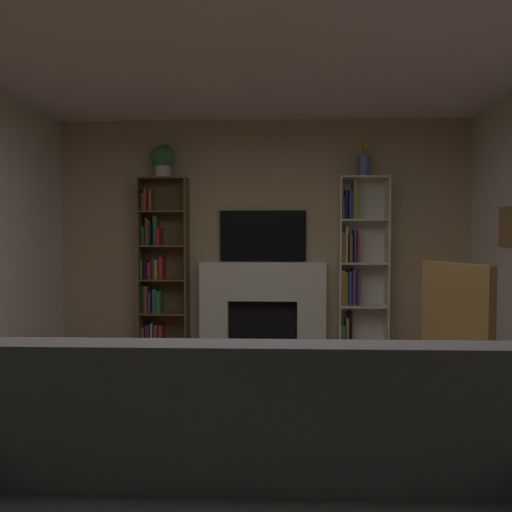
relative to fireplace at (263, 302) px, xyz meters
name	(u,v)px	position (x,y,z in m)	size (l,w,h in m)	color
ground_plane	(246,463)	(0.00, -3.05, -0.53)	(7.60, 7.60, 0.00)	brown
wall_back_accent	(263,233)	(0.00, 0.15, 0.81)	(4.97, 0.06, 2.67)	tan
fireplace	(263,302)	(0.00, 0.00, 0.00)	(1.56, 0.52, 1.00)	white
tv	(263,236)	(0.00, 0.09, 0.78)	(1.01, 0.06, 0.59)	black
bookshelf_left	(160,267)	(-1.22, 0.01, 0.41)	(0.56, 0.29, 1.98)	brown
bookshelf_right	(357,263)	(1.09, 0.01, 0.46)	(0.56, 0.29, 1.98)	silver
potted_plant	(163,159)	(-1.16, -0.03, 1.67)	(0.28, 0.28, 0.38)	beige
vase_with_flowers	(364,165)	(1.16, -0.04, 1.59)	(0.15, 0.15, 0.43)	#4D6B9D
armchair	(436,351)	(1.20, -2.62, 0.04)	(0.74, 0.79, 1.14)	brown
coffee_table	(259,439)	(0.09, -3.50, -0.20)	(0.75, 0.44, 0.39)	brown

